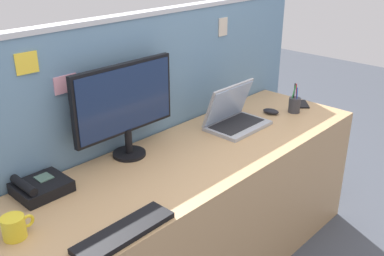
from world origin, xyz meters
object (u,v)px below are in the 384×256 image
at_px(keyboard_main, 124,232).
at_px(pen_cup, 294,105).
at_px(desktop_monitor, 125,103).
at_px(cell_phone_black_slab, 303,104).
at_px(laptop, 234,116).
at_px(computer_mouse_right_hand, 271,111).
at_px(coffee_mug, 14,227).
at_px(desk_phone, 40,187).

distance_m(keyboard_main, pen_cup, 1.52).
bearing_deg(keyboard_main, pen_cup, 6.68).
distance_m(desktop_monitor, cell_phone_black_slab, 1.30).
distance_m(laptop, keyboard_main, 1.13).
xyz_separation_m(keyboard_main, computer_mouse_right_hand, (1.39, 0.29, 0.01)).
distance_m(desktop_monitor, laptop, 0.70).
height_order(laptop, coffee_mug, laptop).
height_order(desktop_monitor, pen_cup, desktop_monitor).
xyz_separation_m(desktop_monitor, pen_cup, (1.08, -0.30, -0.23)).
distance_m(computer_mouse_right_hand, coffee_mug, 1.67).
bearing_deg(desk_phone, keyboard_main, -82.55).
xyz_separation_m(pen_cup, cell_phone_black_slab, (0.15, 0.03, -0.05)).
xyz_separation_m(desktop_monitor, laptop, (0.65, -0.16, -0.21)).
bearing_deg(coffee_mug, computer_mouse_right_hand, 0.41).
xyz_separation_m(keyboard_main, pen_cup, (1.51, 0.20, 0.04)).
distance_m(laptop, coffee_mug, 1.36).
bearing_deg(desk_phone, laptop, -7.33).
distance_m(desk_phone, pen_cup, 1.60).
bearing_deg(keyboard_main, coffee_mug, 134.37).
height_order(desktop_monitor, laptop, desktop_monitor).
xyz_separation_m(desk_phone, computer_mouse_right_hand, (1.45, -0.20, -0.01)).
relative_size(desk_phone, keyboard_main, 0.53).
distance_m(pen_cup, cell_phone_black_slab, 0.16).
xyz_separation_m(desktop_monitor, coffee_mug, (-0.70, -0.22, -0.23)).
height_order(laptop, pen_cup, laptop).
bearing_deg(laptop, cell_phone_black_slab, -10.66).
distance_m(desktop_monitor, coffee_mug, 0.77).
height_order(desk_phone, cell_phone_black_slab, desk_phone).
height_order(desktop_monitor, keyboard_main, desktop_monitor).
height_order(desk_phone, coffee_mug, same).
height_order(computer_mouse_right_hand, pen_cup, pen_cup).
bearing_deg(cell_phone_black_slab, keyboard_main, -123.75).
distance_m(desk_phone, keyboard_main, 0.49).
bearing_deg(computer_mouse_right_hand, laptop, 157.65).
bearing_deg(coffee_mug, keyboard_main, -44.71).
height_order(cell_phone_black_slab, coffee_mug, coffee_mug).
height_order(desk_phone, computer_mouse_right_hand, desk_phone).
height_order(computer_mouse_right_hand, cell_phone_black_slab, computer_mouse_right_hand).
relative_size(computer_mouse_right_hand, pen_cup, 0.54).
relative_size(desktop_monitor, keyboard_main, 1.43).
bearing_deg(laptop, pen_cup, -17.81).
xyz_separation_m(keyboard_main, cell_phone_black_slab, (1.66, 0.23, -0.01)).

